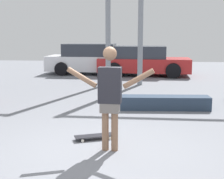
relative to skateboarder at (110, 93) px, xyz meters
The scene contains 6 objects.
ground_plane 1.02m from the skateboarder, 137.67° to the right, with size 36.00×36.00×0.00m, color slate.
skateboarder is the anchor object (origin of this frame).
skateboard 1.12m from the skateboarder, 122.17° to the left, with size 0.79×0.48×0.08m.
grind_box 3.39m from the skateboarder, 69.92° to the left, with size 2.36×0.47×0.35m, color #28384C.
parked_car_white 10.53m from the skateboarder, 100.62° to the left, with size 4.57×2.00×1.50m.
parked_car_red 10.01m from the skateboarder, 86.69° to the left, with size 4.38×2.10×1.41m.
Camera 1 is at (0.70, -4.88, 1.95)m, focal length 50.00 mm.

